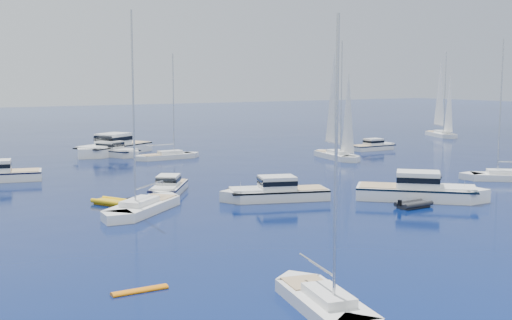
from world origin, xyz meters
The scene contains 16 objects.
ground centered at (0.00, 0.00, 0.00)m, with size 400.00×400.00×0.00m, color #091B55.
motor_cruiser_right centered at (8.25, 7.57, 0.00)m, with size 3.54×11.58×3.04m, color white, non-canonical shape.
motor_cruiser_left centered at (-8.48, 21.28, 0.00)m, with size 2.40×7.83×2.06m, color white, non-canonical shape.
motor_cruiser_centre centered at (-2.16, 13.79, 0.00)m, with size 2.98×9.73×2.55m, color silver, non-canonical shape.
motor_cruiser_far_r centered at (30.34, 38.64, 0.00)m, with size 2.39×7.80×2.05m, color silver, non-canonical shape.
motor_cruiser_distant centered at (-2.77, 52.54, 0.00)m, with size 4.10×13.41×3.52m, color white, non-canonical shape.
motor_cruiser_horizon centered at (-3.55, 50.61, 0.00)m, with size 2.91×9.52×2.50m, color silver, non-canonical shape.
sailboat_fore centered at (-14.52, -9.52, 0.00)m, with size 2.34×9.00×13.23m, color silver, non-canonical shape.
sailboat_mid_r centered at (23.34, 10.83, 0.00)m, with size 2.54×9.77×14.37m, color white, non-canonical shape.
sailboat_mid_l centered at (-13.44, 14.75, 0.00)m, with size 2.75×10.56×15.53m, color white, non-canonical shape.
sailboat_centre centered at (1.46, 44.15, 0.00)m, with size 2.39×9.18×13.49m, color silver, non-canonical shape.
sailboat_sails_r centered at (19.67, 33.51, 0.00)m, with size 2.67×10.26×15.08m, color white, non-canonical shape.
sailboat_sails_far centered at (54.11, 48.79, 0.00)m, with size 2.64×10.14×14.91m, color white, non-canonical shape.
tender_yellow centered at (-14.42, 18.75, 0.00)m, with size 1.93×3.48×0.95m, color #E0AA0D, non-canonical shape.
tender_grey_near centered at (5.47, 5.51, 0.00)m, with size 1.74×3.08×0.95m, color black, non-canonical shape.
kayak_orange centered at (-20.57, -2.93, 0.00)m, with size 0.56×2.76×0.30m, color orange, non-canonical shape.
Camera 1 is at (-31.71, -32.13, 10.20)m, focal length 46.81 mm.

